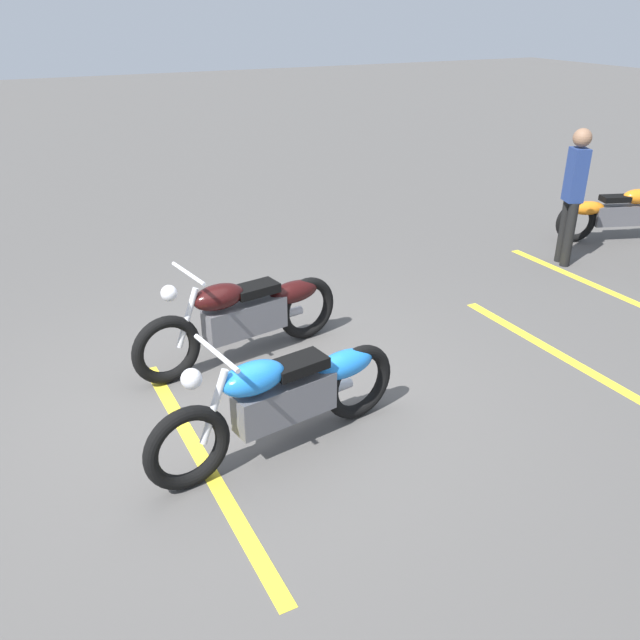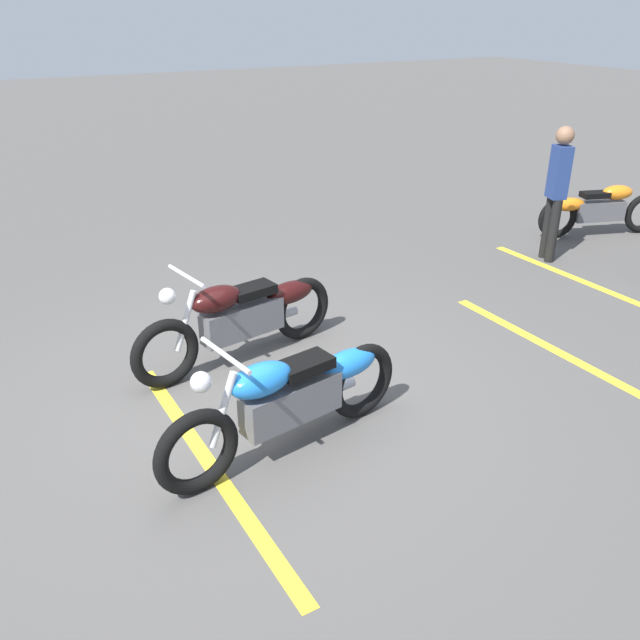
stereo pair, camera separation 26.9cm
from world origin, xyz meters
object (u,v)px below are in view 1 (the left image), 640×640
Objects in this scene: motorcycle_bright_foreground at (286,396)px; motorcycle_row_center at (619,213)px; bystander_near_row at (574,191)px; motorcycle_dark_foreground at (246,314)px.

motorcycle_bright_foreground is 1.14× the size of motorcycle_row_center.
motorcycle_row_center is 1.09× the size of bystander_near_row.
motorcycle_row_center is (6.38, 2.56, -0.05)m from motorcycle_bright_foreground.
motorcycle_row_center is 1.58m from bystander_near_row.
motorcycle_dark_foreground is at bearing -152.21° from motorcycle_row_center.
bystander_near_row is at bearing -145.69° from motorcycle_row_center.
bystander_near_row is (-1.41, -0.40, 0.59)m from motorcycle_row_center.
motorcycle_bright_foreground is at bearing 71.36° from motorcycle_dark_foreground.
motorcycle_dark_foreground reaches higher than motorcycle_row_center.
motorcycle_row_center is at bearing -168.10° from motorcycle_bright_foreground.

